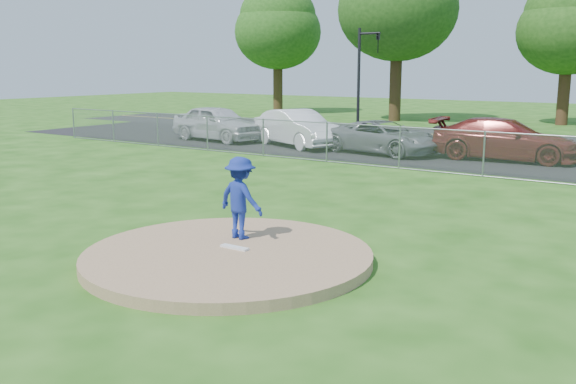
# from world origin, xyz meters

# --- Properties ---
(ground) EXTENTS (120.00, 120.00, 0.00)m
(ground) POSITION_xyz_m (0.00, 10.00, 0.00)
(ground) COLOR #1F5011
(ground) RESTS_ON ground
(pitchers_mound) EXTENTS (5.40, 5.40, 0.20)m
(pitchers_mound) POSITION_xyz_m (0.00, 0.00, 0.10)
(pitchers_mound) COLOR #997554
(pitchers_mound) RESTS_ON ground
(pitching_rubber) EXTENTS (0.60, 0.15, 0.04)m
(pitching_rubber) POSITION_xyz_m (0.00, 0.20, 0.22)
(pitching_rubber) COLOR white
(pitching_rubber) RESTS_ON pitchers_mound
(chain_link_fence) EXTENTS (40.00, 0.06, 1.50)m
(chain_link_fence) POSITION_xyz_m (0.00, 12.00, 0.75)
(chain_link_fence) COLOR gray
(chain_link_fence) RESTS_ON ground
(parking_lot) EXTENTS (50.00, 8.00, 0.01)m
(parking_lot) POSITION_xyz_m (0.00, 16.50, 0.01)
(parking_lot) COLOR black
(parking_lot) RESTS_ON ground
(street) EXTENTS (60.00, 7.00, 0.01)m
(street) POSITION_xyz_m (0.00, 24.00, 0.00)
(street) COLOR black
(street) RESTS_ON ground
(tree_far_left) EXTENTS (6.72, 6.72, 10.74)m
(tree_far_left) POSITION_xyz_m (-22.00, 33.00, 7.06)
(tree_far_left) COLOR #372714
(tree_far_left) RESTS_ON ground
(tree_center) EXTENTS (6.16, 6.16, 9.84)m
(tree_center) POSITION_xyz_m (-1.00, 34.00, 6.47)
(tree_center) COLOR #3B2315
(tree_center) RESTS_ON ground
(traffic_signal_left) EXTENTS (1.28, 0.20, 5.60)m
(traffic_signal_left) POSITION_xyz_m (-8.76, 22.00, 3.36)
(traffic_signal_left) COLOR black
(traffic_signal_left) RESTS_ON ground
(pitcher) EXTENTS (1.12, 0.72, 1.64)m
(pitcher) POSITION_xyz_m (-0.37, 0.87, 1.02)
(pitcher) COLOR navy
(pitcher) RESTS_ON pitchers_mound
(traffic_cone) EXTENTS (0.33, 0.33, 0.64)m
(traffic_cone) POSITION_xyz_m (-7.57, 15.39, 0.33)
(traffic_cone) COLOR orange
(traffic_cone) RESTS_ON parking_lot
(parked_car_silver) EXTENTS (5.27, 2.65, 1.72)m
(parked_car_silver) POSITION_xyz_m (-13.13, 15.19, 0.87)
(parked_car_silver) COLOR silver
(parked_car_silver) RESTS_ON parking_lot
(parked_car_white) EXTENTS (5.33, 3.60, 1.66)m
(parked_car_white) POSITION_xyz_m (-8.58, 15.42, 0.84)
(parked_car_white) COLOR white
(parked_car_white) RESTS_ON parking_lot
(parked_car_gray) EXTENTS (5.25, 3.09, 1.37)m
(parked_car_gray) POSITION_xyz_m (-4.26, 15.36, 0.69)
(parked_car_gray) COLOR slate
(parked_car_gray) RESTS_ON parking_lot
(parked_car_darkred) EXTENTS (5.76, 2.79, 1.62)m
(parked_car_darkred) POSITION_xyz_m (0.45, 16.33, 0.82)
(parked_car_darkred) COLOR maroon
(parked_car_darkred) RESTS_ON parking_lot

